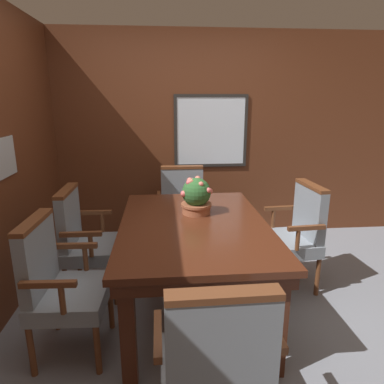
{
  "coord_description": "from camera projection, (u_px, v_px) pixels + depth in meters",
  "views": [
    {
      "loc": [
        -0.3,
        -2.26,
        1.68
      ],
      "look_at": [
        -0.07,
        0.34,
        0.97
      ],
      "focal_mm": 32.0,
      "sensor_mm": 36.0,
      "label": 1
    }
  ],
  "objects": [
    {
      "name": "ground_plane",
      "position": [
        205.0,
        324.0,
        2.64
      ],
      "size": [
        14.0,
        14.0,
        0.0
      ],
      "primitive_type": "plane",
      "color": "gray"
    },
    {
      "name": "wall_back",
      "position": [
        187.0,
        138.0,
        4.13
      ],
      "size": [
        7.2,
        0.08,
        2.45
      ],
      "color": "#5B2D19",
      "rests_on": "ground_plane"
    },
    {
      "name": "dining_table",
      "position": [
        194.0,
        234.0,
        2.64
      ],
      "size": [
        1.11,
        1.63,
        0.77
      ],
      "color": "#4C2314",
      "rests_on": "ground_plane"
    },
    {
      "name": "chair_left_far",
      "position": [
        85.0,
        237.0,
        2.96
      ],
      "size": [
        0.47,
        0.57,
        0.96
      ],
      "rotation": [
        0.0,
        0.0,
        1.56
      ],
      "color": "brown",
      "rests_on": "ground_plane"
    },
    {
      "name": "chair_head_far",
      "position": [
        183.0,
        206.0,
        3.8
      ],
      "size": [
        0.56,
        0.47,
        0.96
      ],
      "rotation": [
        0.0,
        0.0,
        0.0
      ],
      "color": "brown",
      "rests_on": "ground_plane"
    },
    {
      "name": "chair_left_near",
      "position": [
        59.0,
        282.0,
        2.24
      ],
      "size": [
        0.49,
        0.58,
        0.96
      ],
      "rotation": [
        0.0,
        0.0,
        1.53
      ],
      "color": "brown",
      "rests_on": "ground_plane"
    },
    {
      "name": "chair_right_far",
      "position": [
        295.0,
        231.0,
        3.09
      ],
      "size": [
        0.5,
        0.59,
        0.96
      ],
      "rotation": [
        0.0,
        0.0,
        -1.5
      ],
      "color": "brown",
      "rests_on": "ground_plane"
    },
    {
      "name": "chair_head_near",
      "position": [
        217.0,
        362.0,
        1.56
      ],
      "size": [
        0.57,
        0.47,
        0.96
      ],
      "rotation": [
        0.0,
        0.0,
        3.15
      ],
      "color": "brown",
      "rests_on": "ground_plane"
    },
    {
      "name": "potted_plant",
      "position": [
        196.0,
        196.0,
        2.79
      ],
      "size": [
        0.27,
        0.26,
        0.31
      ],
      "color": "#9E5638",
      "rests_on": "dining_table"
    }
  ]
}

